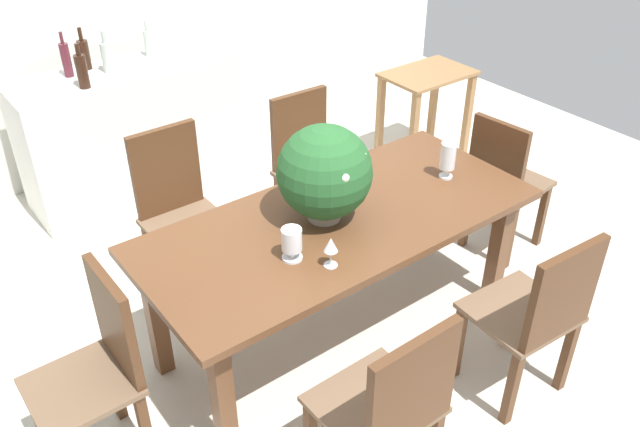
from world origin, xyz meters
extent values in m
plane|color=beige|center=(0.00, 0.00, 0.00)|extent=(7.04, 7.04, 0.00)
cube|color=brown|center=(0.00, -0.04, 0.74)|extent=(2.05, 0.91, 0.04)
cube|color=brown|center=(-0.90, -0.37, 0.36)|extent=(0.08, 0.08, 0.72)
cube|color=brown|center=(0.90, -0.37, 0.36)|extent=(0.08, 0.08, 0.72)
cube|color=brown|center=(-0.90, 0.29, 0.36)|extent=(0.08, 0.08, 0.72)
cube|color=brown|center=(0.90, 0.29, 0.36)|extent=(0.08, 0.08, 0.72)
cube|color=#4C2D19|center=(-0.64, 0.60, 0.23)|extent=(0.04, 0.04, 0.45)
cube|color=#4C2D19|center=(-0.28, 0.60, 0.23)|extent=(0.04, 0.04, 0.45)
cube|color=#4C2D19|center=(-0.64, 0.95, 0.23)|extent=(0.04, 0.04, 0.45)
cube|color=#4C2D19|center=(-0.28, 0.95, 0.23)|extent=(0.04, 0.04, 0.45)
cube|color=brown|center=(-0.46, 0.77, 0.47)|extent=(0.44, 0.43, 0.03)
cube|color=#4C2D19|center=(-0.46, 0.96, 0.74)|extent=(0.40, 0.04, 0.52)
cube|color=#4C2D19|center=(-0.27, -0.67, 0.23)|extent=(0.04, 0.04, 0.45)
cube|color=brown|center=(-0.46, -0.85, 0.47)|extent=(0.46, 0.43, 0.03)
cube|color=#4C2D19|center=(-0.46, -1.04, 0.72)|extent=(0.43, 0.04, 0.49)
cube|color=#4C2D19|center=(1.58, -0.18, 0.23)|extent=(0.05, 0.05, 0.45)
cube|color=#4C2D19|center=(1.54, 0.14, 0.23)|extent=(0.05, 0.05, 0.45)
cube|color=#4C2D19|center=(1.21, -0.22, 0.23)|extent=(0.05, 0.05, 0.45)
cube|color=#4C2D19|center=(1.18, 0.11, 0.23)|extent=(0.05, 0.05, 0.45)
cube|color=brown|center=(1.38, -0.04, 0.47)|extent=(0.48, 0.44, 0.03)
cube|color=#4C2D19|center=(1.18, -0.06, 0.72)|extent=(0.07, 0.37, 0.47)
cube|color=#4C2D19|center=(0.66, -0.68, 0.23)|extent=(0.05, 0.05, 0.45)
cube|color=#4C2D19|center=(0.28, -0.65, 0.23)|extent=(0.05, 0.05, 0.45)
cube|color=#4C2D19|center=(0.64, -1.04, 0.23)|extent=(0.05, 0.05, 0.45)
cube|color=#4C2D19|center=(0.26, -1.01, 0.23)|extent=(0.05, 0.05, 0.45)
cube|color=brown|center=(0.46, -0.85, 0.47)|extent=(0.49, 0.46, 0.03)
cube|color=#4C2D19|center=(0.45, -1.04, 0.72)|extent=(0.43, 0.07, 0.47)
cube|color=#4C2D19|center=(0.27, 0.60, 0.23)|extent=(0.05, 0.05, 0.45)
cube|color=#4C2D19|center=(0.64, 0.60, 0.23)|extent=(0.05, 0.05, 0.45)
cube|color=#4C2D19|center=(0.28, 0.95, 0.23)|extent=(0.05, 0.05, 0.45)
cube|color=#4C2D19|center=(0.65, 0.94, 0.23)|extent=(0.05, 0.05, 0.45)
cube|color=brown|center=(0.46, 0.77, 0.47)|extent=(0.45, 0.43, 0.03)
cube|color=#4C2D19|center=(0.46, 0.96, 0.73)|extent=(0.40, 0.05, 0.50)
cube|color=#4C2D19|center=(-1.55, 0.13, 0.23)|extent=(0.04, 0.04, 0.45)
cube|color=#4C2D19|center=(-1.20, 0.13, 0.23)|extent=(0.04, 0.04, 0.45)
cube|color=brown|center=(-1.38, -0.04, 0.47)|extent=(0.43, 0.41, 0.03)
cube|color=#4C2D19|center=(-1.18, -0.04, 0.72)|extent=(0.04, 0.38, 0.48)
cylinder|color=gray|center=(-0.06, 0.01, 0.81)|extent=(0.17, 0.17, 0.09)
sphere|color=#235628|center=(-0.06, 0.01, 1.03)|extent=(0.46, 0.46, 0.46)
sphere|color=silver|center=(-0.14, 0.15, 1.08)|extent=(0.04, 0.04, 0.04)
sphere|color=silver|center=(0.14, -0.08, 0.98)|extent=(0.04, 0.04, 0.04)
sphere|color=silver|center=(0.05, -0.13, 1.13)|extent=(0.04, 0.04, 0.04)
sphere|color=silver|center=(-0.10, -0.19, 1.10)|extent=(0.05, 0.05, 0.05)
sphere|color=silver|center=(-0.07, 0.16, 0.98)|extent=(0.06, 0.06, 0.06)
cylinder|color=silver|center=(-0.38, -0.17, 0.77)|extent=(0.10, 0.10, 0.01)
cylinder|color=silver|center=(-0.38, -0.17, 0.80)|extent=(0.03, 0.03, 0.04)
cylinder|color=silver|center=(-0.38, -0.17, 0.87)|extent=(0.09, 0.09, 0.11)
cylinder|color=silver|center=(0.71, -0.08, 0.77)|extent=(0.07, 0.07, 0.01)
cylinder|color=silver|center=(0.71, -0.08, 0.80)|extent=(0.02, 0.02, 0.05)
cylinder|color=silver|center=(0.71, -0.08, 0.90)|extent=(0.08, 0.08, 0.15)
cylinder|color=silver|center=(-0.28, -0.32, 0.77)|extent=(0.06, 0.06, 0.00)
cylinder|color=silver|center=(-0.28, -0.32, 0.81)|extent=(0.01, 0.01, 0.08)
cone|color=silver|center=(-0.28, -0.32, 0.88)|extent=(0.06, 0.06, 0.07)
cube|color=silver|center=(-0.17, 2.06, 0.47)|extent=(1.64, 0.56, 0.95)
cylinder|color=#B2BFB7|center=(0.05, 2.19, 1.04)|extent=(0.06, 0.06, 0.18)
cylinder|color=#B2BFB7|center=(0.05, 2.19, 1.16)|extent=(0.02, 0.02, 0.07)
cylinder|color=black|center=(-0.40, 2.22, 1.04)|extent=(0.07, 0.07, 0.19)
cylinder|color=black|center=(-0.40, 2.22, 1.18)|extent=(0.03, 0.03, 0.09)
cylinder|color=#511E28|center=(-0.55, 2.16, 1.06)|extent=(0.06, 0.06, 0.22)
cylinder|color=#511E28|center=(-0.55, 2.16, 1.20)|extent=(0.02, 0.02, 0.08)
cylinder|color=black|center=(-0.53, 1.90, 1.05)|extent=(0.07, 0.07, 0.21)
cylinder|color=black|center=(-0.53, 1.90, 1.20)|extent=(0.03, 0.03, 0.07)
cylinder|color=#B2BFB7|center=(-0.30, 2.06, 1.05)|extent=(0.07, 0.07, 0.20)
cylinder|color=#B2BFB7|center=(-0.30, 2.06, 1.19)|extent=(0.03, 0.03, 0.08)
cube|color=olive|center=(1.81, 1.15, 0.72)|extent=(0.68, 0.46, 0.02)
cube|color=olive|center=(1.52, 0.96, 0.35)|extent=(0.05, 0.05, 0.71)
cube|color=olive|center=(2.11, 0.96, 0.35)|extent=(0.05, 0.05, 0.71)
cube|color=olive|center=(1.52, 1.34, 0.35)|extent=(0.05, 0.05, 0.71)
cube|color=olive|center=(2.11, 1.34, 0.35)|extent=(0.05, 0.05, 0.71)
camera|label=1|loc=(-1.73, -2.15, 2.58)|focal=36.97mm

